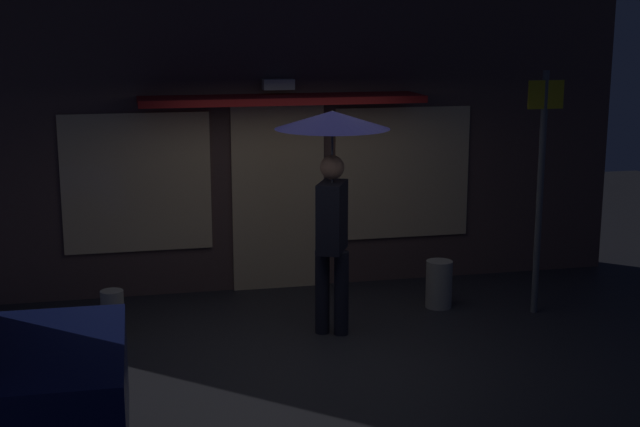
% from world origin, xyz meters
% --- Properties ---
extents(ground_plane, '(18.00, 18.00, 0.00)m').
position_xyz_m(ground_plane, '(0.00, 0.00, 0.00)').
color(ground_plane, '#26262B').
extents(building_facade, '(8.54, 1.00, 3.66)m').
position_xyz_m(building_facade, '(-0.00, 2.34, 1.82)').
color(building_facade, brown).
rests_on(building_facade, ground).
extents(person_with_umbrella, '(1.15, 1.15, 2.30)m').
position_xyz_m(person_with_umbrella, '(0.25, 0.45, 1.79)').
color(person_with_umbrella, black).
rests_on(person_with_umbrella, ground).
extents(street_sign_post, '(0.40, 0.07, 2.66)m').
position_xyz_m(street_sign_post, '(2.60, 0.64, 1.50)').
color(street_sign_post, '#595B60').
rests_on(street_sign_post, ground).
extents(sidewalk_bollard, '(0.29, 0.29, 0.54)m').
position_xyz_m(sidewalk_bollard, '(1.63, 1.04, 0.27)').
color(sidewalk_bollard, '#9E998E').
rests_on(sidewalk_bollard, ground).
extents(sidewalk_bollard_2, '(0.23, 0.23, 0.49)m').
position_xyz_m(sidewalk_bollard_2, '(-1.96, 0.84, 0.25)').
color(sidewalk_bollard_2, '#9E998E').
rests_on(sidewalk_bollard_2, ground).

